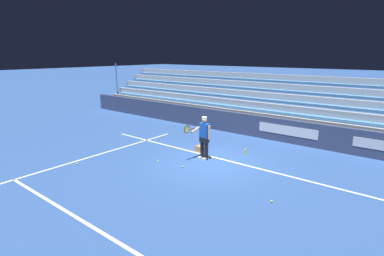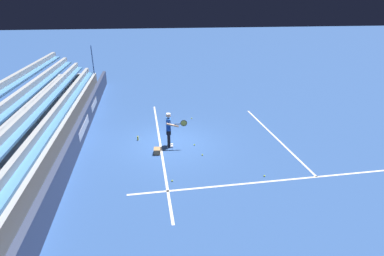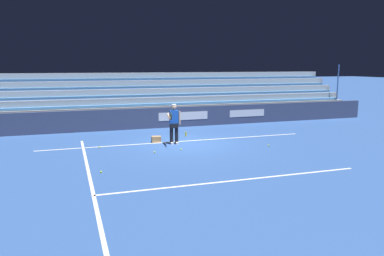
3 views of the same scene
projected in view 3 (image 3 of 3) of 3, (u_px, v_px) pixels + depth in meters
ground_plane at (183, 144)px, 16.15m from camera, size 160.00×160.00×0.00m
court_baseline_white at (179, 141)px, 16.62m from camera, size 12.00×0.10×0.01m
court_sideline_white at (90, 179)px, 11.12m from camera, size 0.10×12.00×0.01m
court_service_line_white at (237, 180)px, 11.01m from camera, size 8.22×0.10×0.01m
back_wall_sponsor_board at (159, 118)px, 20.18m from camera, size 26.42×0.25×1.10m
bleacher_stand at (150, 109)px, 22.22m from camera, size 25.10×3.20×3.40m
tennis_player at (174, 123)px, 15.95m from camera, size 0.63×0.98×1.71m
ball_box_cardboard at (156, 139)px, 16.48m from camera, size 0.43×0.34×0.26m
tennis_ball_far_right at (155, 152)px, 14.43m from camera, size 0.07×0.07×0.07m
tennis_ball_far_left at (99, 147)px, 15.31m from camera, size 0.07×0.07×0.07m
tennis_ball_by_box at (268, 145)px, 15.65m from camera, size 0.07×0.07×0.07m
tennis_ball_stray_back at (181, 149)px, 14.94m from camera, size 0.07×0.07×0.07m
tennis_ball_near_player at (101, 172)px, 11.76m from camera, size 0.07×0.07×0.07m
water_bottle at (186, 134)px, 17.83m from camera, size 0.07×0.07×0.22m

